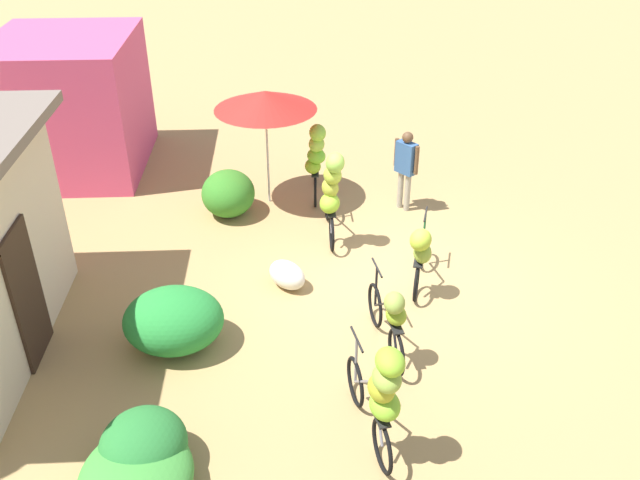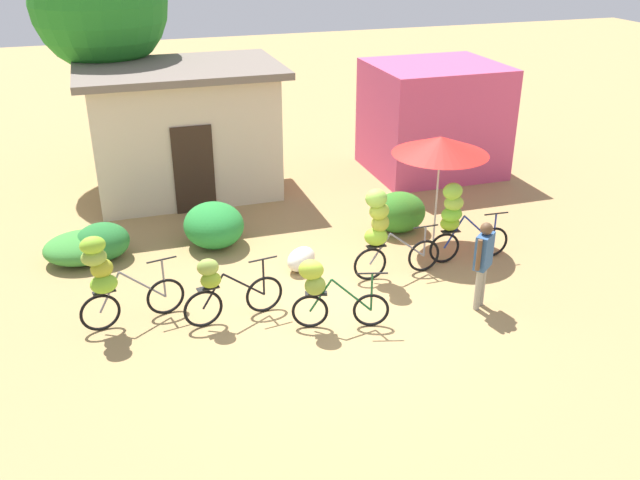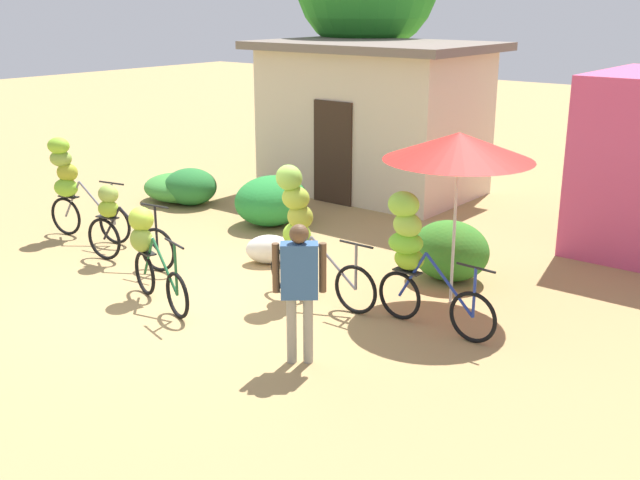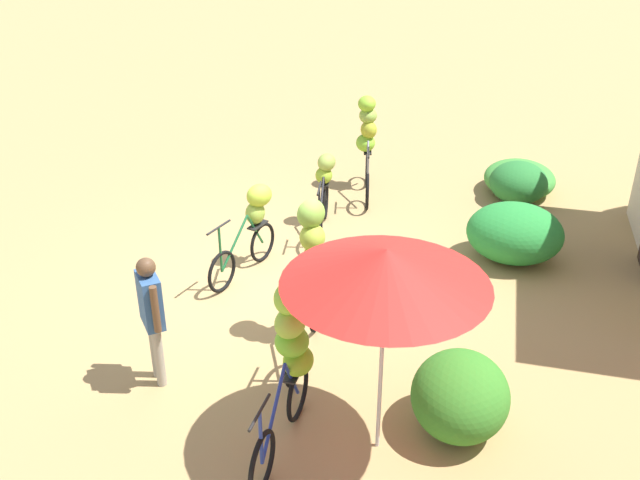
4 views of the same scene
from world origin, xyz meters
The scene contains 14 objects.
ground_plane centered at (0.00, 0.00, 0.00)m, with size 60.00×60.00×0.00m, color #A68653.
building_low centered at (-1.50, 6.58, 1.55)m, with size 4.64×3.16×3.05m.
hedge_bush_front_left centered at (-3.99, 3.44, 0.27)m, with size 1.48×1.26×0.55m, color #3C8C37.
hedge_bush_front_right centered at (-3.61, 3.41, 0.36)m, with size 1.05×1.00×0.71m, color #277230.
hedge_bush_mid centered at (-1.42, 3.35, 0.44)m, with size 1.22×1.41×0.88m, color #268736.
hedge_bush_by_door centered at (2.45, 2.83, 0.43)m, with size 1.14×1.01×0.86m, color #347D25.
market_umbrella centered at (2.91, 2.07, 2.09)m, with size 1.91×1.91×2.26m.
bicycle_leftmost centered at (-3.54, 0.72, 0.98)m, with size 1.72×0.52×1.68m.
bicycle_near_pile centered at (-1.80, 0.36, 0.67)m, with size 1.72×0.39×1.19m.
bicycle_center_loaded centered at (-0.28, -0.33, 0.74)m, with size 1.55×0.59×1.23m.
bicycle_by_shop centered at (1.27, 0.96, 1.03)m, with size 1.74×0.48×1.81m.
bicycle_rightmost centered at (2.86, 1.15, 0.97)m, with size 1.67×0.44×1.66m.
produce_sack centered at (-0.04, 1.75, 0.22)m, with size 0.70×0.44×0.44m, color silver.
person_vendor centered at (2.48, -0.52, 0.97)m, with size 0.47×0.41×1.59m.
Camera 3 is at (7.44, -6.40, 3.82)m, focal length 42.99 mm.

